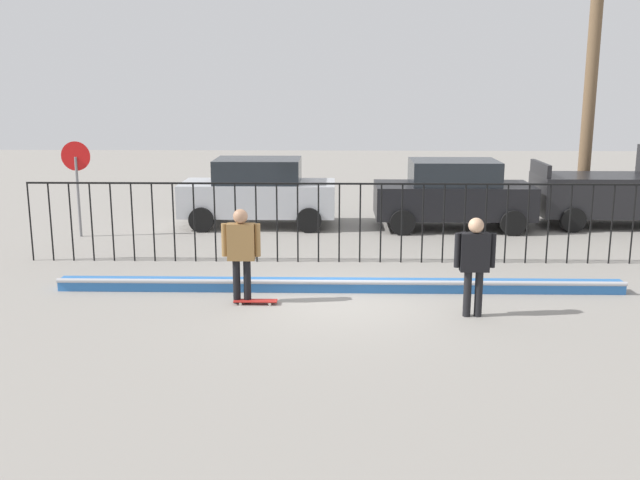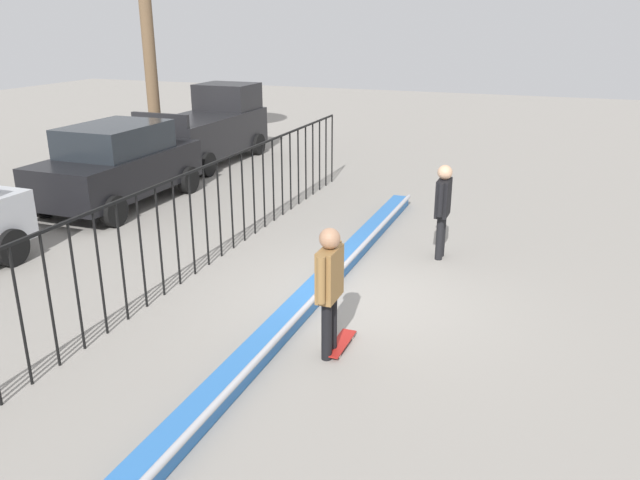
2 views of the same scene
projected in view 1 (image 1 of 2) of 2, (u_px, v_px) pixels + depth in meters
name	position (u px, v px, depth m)	size (l,w,h in m)	color
ground_plane	(340.00, 300.00, 13.49)	(60.00, 60.00, 0.00)	gray
bowl_coping_ledge	(339.00, 285.00, 14.07)	(11.00, 0.41, 0.27)	#2D6BB7
perimeter_fence	(339.00, 214.00, 16.11)	(14.04, 0.04, 1.81)	black
skateboarder	(241.00, 247.00, 13.11)	(0.71, 0.27, 1.76)	black
skateboard	(255.00, 301.00, 13.25)	(0.80, 0.20, 0.07)	#A51E19
camera_operator	(475.00, 258.00, 12.35)	(0.71, 0.26, 1.75)	black
parked_car_silver	(258.00, 192.00, 20.30)	(4.30, 2.12, 1.90)	#B7BABF
parked_car_black	(453.00, 194.00, 19.92)	(4.30, 2.12, 1.90)	black
pickup_truck	(629.00, 189.00, 20.26)	(4.70, 2.12, 2.24)	black
stop_sign	(77.00, 176.00, 18.72)	(0.76, 0.07, 2.50)	slate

